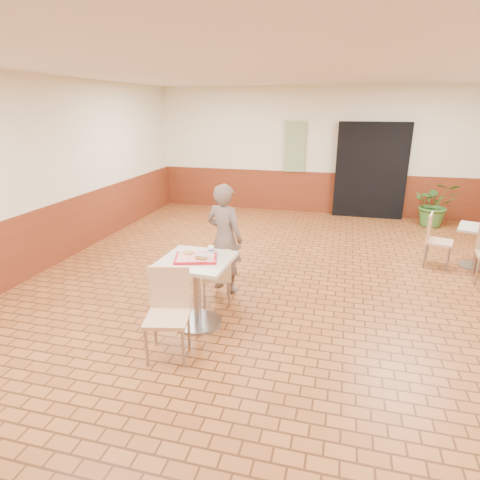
% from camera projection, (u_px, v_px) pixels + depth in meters
% --- Properties ---
extents(room_shell, '(8.01, 10.01, 3.01)m').
position_uv_depth(room_shell, '(292.00, 193.00, 5.01)').
color(room_shell, brown).
rests_on(room_shell, ground).
extents(wainscot_band, '(8.00, 10.00, 1.00)m').
position_uv_depth(wainscot_band, '(289.00, 267.00, 5.33)').
color(wainscot_band, maroon).
rests_on(wainscot_band, ground).
extents(corridor_doorway, '(1.60, 0.22, 2.20)m').
position_uv_depth(corridor_doorway, '(371.00, 171.00, 9.33)').
color(corridor_doorway, black).
rests_on(corridor_doorway, ground).
extents(promo_poster, '(0.50, 0.03, 1.20)m').
position_uv_depth(promo_poster, '(295.00, 147.00, 9.66)').
color(promo_poster, gray).
rests_on(promo_poster, wainscot_band).
extents(main_table, '(0.80, 0.80, 0.85)m').
position_uv_depth(main_table, '(197.00, 281.00, 4.73)').
color(main_table, '#C0B09A').
rests_on(main_table, ground).
extents(chair_main_front, '(0.52, 0.52, 0.94)m').
position_uv_depth(chair_main_front, '(168.00, 308.00, 4.19)').
color(chair_main_front, '#DAAD83').
rests_on(chair_main_front, ground).
extents(chair_main_back, '(0.49, 0.49, 0.82)m').
position_uv_depth(chair_main_back, '(216.00, 273.00, 5.23)').
color(chair_main_back, tan).
rests_on(chair_main_back, ground).
extents(customer, '(0.65, 0.53, 1.55)m').
position_uv_depth(customer, '(225.00, 238.00, 5.59)').
color(customer, '#675750').
rests_on(customer, ground).
extents(serving_tray, '(0.48, 0.37, 0.03)m').
position_uv_depth(serving_tray, '(196.00, 258.00, 4.64)').
color(serving_tray, '#B10D16').
rests_on(serving_tray, main_table).
extents(ring_donut, '(0.13, 0.13, 0.03)m').
position_uv_depth(ring_donut, '(189.00, 252.00, 4.73)').
color(ring_donut, gold).
rests_on(ring_donut, serving_tray).
extents(long_john_donut, '(0.16, 0.09, 0.05)m').
position_uv_depth(long_john_donut, '(201.00, 257.00, 4.55)').
color(long_john_donut, '#C28C38').
rests_on(long_john_donut, serving_tray).
extents(paper_cup, '(0.08, 0.08, 0.09)m').
position_uv_depth(paper_cup, '(211.00, 250.00, 4.71)').
color(paper_cup, white).
rests_on(paper_cup, serving_tray).
extents(second_table, '(0.64, 0.64, 0.68)m').
position_uv_depth(second_table, '(479.00, 241.00, 6.50)').
color(second_table, '#B3A590').
rests_on(second_table, ground).
extents(chair_second_left, '(0.49, 0.49, 0.86)m').
position_uv_depth(chair_second_left, '(435.00, 237.00, 6.60)').
color(chair_second_left, tan).
rests_on(chair_second_left, ground).
extents(potted_plant, '(0.92, 0.80, 1.00)m').
position_uv_depth(potted_plant, '(435.00, 204.00, 8.75)').
color(potted_plant, '#3E732E').
rests_on(potted_plant, ground).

